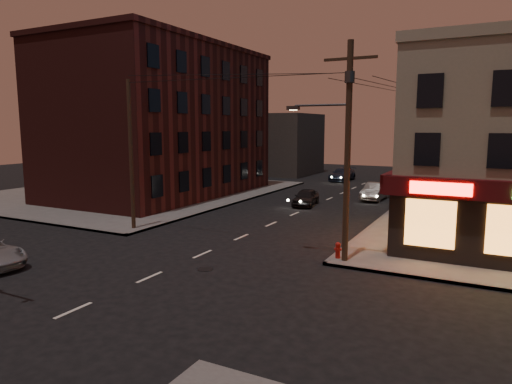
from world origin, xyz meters
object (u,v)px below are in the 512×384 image
Objects in this scene: sedan_far at (342,174)px; fire_hydrant at (338,249)px; sedan_near at (306,197)px; sedan_mid at (375,191)px.

fire_hydrant is at bearing -71.83° from sedan_far.
sedan_far is 6.64× the size of fire_hydrant.
sedan_far is (-2.46, 18.12, 0.07)m from sedan_near.
sedan_far is 33.19m from fire_hydrant.
fire_hydrant is (6.98, -13.71, -0.10)m from sedan_near.
sedan_mid is 5.82× the size of fire_hydrant.
sedan_far reaches higher than sedan_near.
sedan_mid reaches higher than sedan_near.
sedan_near is 5.10× the size of fire_hydrant.
sedan_far is at bearing 90.43° from sedan_near.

